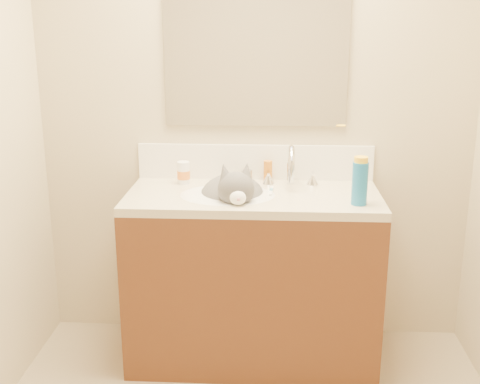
# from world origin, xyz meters

# --- Properties ---
(room_shell) EXTENTS (2.24, 2.54, 2.52)m
(room_shell) POSITION_xyz_m (0.00, 0.00, 1.49)
(room_shell) COLOR tan
(room_shell) RESTS_ON ground
(vanity_cabinet) EXTENTS (1.20, 0.55, 0.82)m
(vanity_cabinet) POSITION_xyz_m (0.00, 0.97, 0.41)
(vanity_cabinet) COLOR #532C16
(vanity_cabinet) RESTS_ON ground
(counter_slab) EXTENTS (1.20, 0.55, 0.04)m
(counter_slab) POSITION_xyz_m (0.00, 0.97, 0.84)
(counter_slab) COLOR beige
(counter_slab) RESTS_ON vanity_cabinet
(basin) EXTENTS (0.45, 0.36, 0.14)m
(basin) POSITION_xyz_m (-0.12, 0.94, 0.79)
(basin) COLOR white
(basin) RESTS_ON vanity_cabinet
(faucet) EXTENTS (0.28, 0.20, 0.21)m
(faucet) POSITION_xyz_m (0.18, 1.11, 0.95)
(faucet) COLOR silver
(faucet) RESTS_ON counter_slab
(cat) EXTENTS (0.41, 0.47, 0.34)m
(cat) POSITION_xyz_m (-0.09, 0.98, 0.84)
(cat) COLOR #4B494B
(cat) RESTS_ON basin
(backsplash) EXTENTS (1.20, 0.02, 0.18)m
(backsplash) POSITION_xyz_m (0.00, 1.24, 0.95)
(backsplash) COLOR white
(backsplash) RESTS_ON counter_slab
(mirror) EXTENTS (0.90, 0.02, 0.80)m
(mirror) POSITION_xyz_m (0.00, 1.24, 1.54)
(mirror) COLOR white
(mirror) RESTS_ON room_shell
(pill_bottle) EXTENTS (0.07, 0.07, 0.11)m
(pill_bottle) POSITION_xyz_m (-0.35, 1.13, 0.92)
(pill_bottle) COLOR white
(pill_bottle) RESTS_ON counter_slab
(pill_label) EXTENTS (0.08, 0.08, 0.04)m
(pill_label) POSITION_xyz_m (-0.35, 1.13, 0.91)
(pill_label) COLOR orange
(pill_label) RESTS_ON pill_bottle
(silver_jar) EXTENTS (0.07, 0.07, 0.07)m
(silver_jar) POSITION_xyz_m (-0.04, 1.17, 0.89)
(silver_jar) COLOR #B7B7BC
(silver_jar) RESTS_ON counter_slab
(amber_bottle) EXTENTS (0.05, 0.05, 0.11)m
(amber_bottle) POSITION_xyz_m (0.07, 1.19, 0.91)
(amber_bottle) COLOR #C66C17
(amber_bottle) RESTS_ON counter_slab
(toothbrush) EXTENTS (0.02, 0.15, 0.01)m
(toothbrush) POSITION_xyz_m (0.09, 1.01, 0.87)
(toothbrush) COLOR white
(toothbrush) RESTS_ON counter_slab
(toothbrush_head) EXTENTS (0.02, 0.03, 0.02)m
(toothbrush_head) POSITION_xyz_m (0.09, 1.01, 0.87)
(toothbrush_head) COLOR #60A6CC
(toothbrush_head) RESTS_ON counter_slab
(spray_can) EXTENTS (0.07, 0.07, 0.19)m
(spray_can) POSITION_xyz_m (0.48, 0.83, 0.96)
(spray_can) COLOR #196BB1
(spray_can) RESTS_ON counter_slab
(spray_cap) EXTENTS (0.06, 0.06, 0.04)m
(spray_cap) POSITION_xyz_m (0.48, 0.83, 1.06)
(spray_cap) COLOR yellow
(spray_cap) RESTS_ON spray_can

